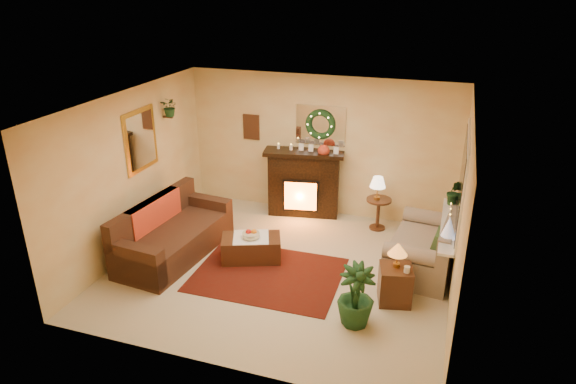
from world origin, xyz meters
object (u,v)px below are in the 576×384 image
(coffee_table, at_px, (251,247))
(fireplace, at_px, (304,187))
(end_table_square, at_px, (395,284))
(sofa, at_px, (174,231))
(side_table_round, at_px, (378,212))
(loveseat, at_px, (424,243))

(coffee_table, bearing_deg, fireplace, 60.01)
(end_table_square, relative_size, coffee_table, 0.58)
(coffee_table, bearing_deg, end_table_square, -32.03)
(sofa, distance_m, coffee_table, 1.26)
(sofa, relative_size, coffee_table, 2.30)
(fireplace, bearing_deg, side_table_round, -17.89)
(side_table_round, xyz_separation_m, end_table_square, (0.58, -2.15, -0.05))
(side_table_round, bearing_deg, end_table_square, -74.98)
(fireplace, height_order, end_table_square, fireplace)
(sofa, height_order, side_table_round, sofa)
(fireplace, relative_size, coffee_table, 1.40)
(fireplace, height_order, side_table_round, fireplace)
(sofa, height_order, coffee_table, sofa)
(sofa, bearing_deg, end_table_square, 2.60)
(loveseat, bearing_deg, side_table_round, 134.69)
(sofa, height_order, loveseat, sofa)
(side_table_round, distance_m, end_table_square, 2.23)
(loveseat, height_order, side_table_round, loveseat)
(sofa, relative_size, end_table_square, 3.97)
(sofa, bearing_deg, fireplace, 60.70)
(loveseat, height_order, coffee_table, loveseat)
(sofa, relative_size, loveseat, 1.34)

